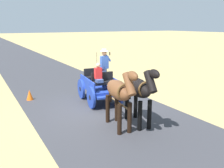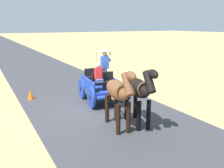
% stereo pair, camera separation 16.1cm
% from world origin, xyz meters
% --- Properties ---
extents(ground_plane, '(200.00, 200.00, 0.00)m').
position_xyz_m(ground_plane, '(0.00, 0.00, 0.00)').
color(ground_plane, tan).
extents(road_surface, '(5.68, 160.00, 0.01)m').
position_xyz_m(road_surface, '(0.00, 0.00, 0.00)').
color(road_surface, '#38383D').
rests_on(road_surface, ground).
extents(horse_drawn_carriage, '(1.71, 4.51, 2.50)m').
position_xyz_m(horse_drawn_carriage, '(-0.51, -0.70, 0.82)').
color(horse_drawn_carriage, '#1E3899').
rests_on(horse_drawn_carriage, ground).
extents(horse_near_side, '(0.84, 2.15, 2.21)m').
position_xyz_m(horse_near_side, '(-0.50, 2.36, 1.32)').
color(horse_near_side, black).
rests_on(horse_near_side, ground).
extents(horse_off_side, '(0.79, 2.15, 2.21)m').
position_xyz_m(horse_off_side, '(0.27, 2.26, 1.32)').
color(horse_off_side, brown).
rests_on(horse_off_side, ground).
extents(traffic_cone, '(0.32, 0.32, 0.50)m').
position_xyz_m(traffic_cone, '(2.27, -2.66, 0.25)').
color(traffic_cone, orange).
rests_on(traffic_cone, ground).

